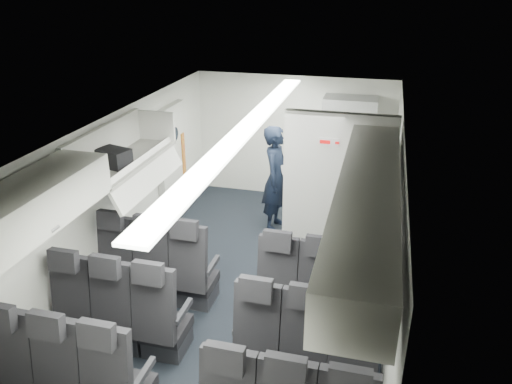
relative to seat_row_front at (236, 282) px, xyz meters
The scene contains 13 objects.
cabin_shell 0.90m from the seat_row_front, 90.00° to the left, with size 3.41×6.01×2.16m.
seat_row_front is the anchor object (origin of this frame).
seat_row_mid 0.90m from the seat_row_front, 90.00° to the right, with size 3.33×0.56×1.24m.
overhead_bin_left_rear 2.50m from the seat_row_front, 133.68° to the right, with size 0.53×1.80×0.40m.
overhead_bin_left_front_open 1.98m from the seat_row_front, 168.87° to the left, with size 0.64×1.70×0.72m.
overhead_bin_right_rear 2.50m from the seat_row_front, 46.32° to the right, with size 0.53×1.80×0.40m.
overhead_bin_right_front 2.04m from the seat_row_front, 11.46° to the left, with size 0.53×1.70×0.40m.
bulkhead_partition 1.79m from the seat_row_front, 53.69° to the left, with size 1.40×0.15×2.13m.
galley_unit 3.43m from the seat_row_front, 73.72° to the left, with size 0.85×0.52×1.90m.
boarding_door 2.71m from the seat_row_front, 128.16° to the left, with size 0.12×1.27×1.86m.
flight_attendant 2.25m from the seat_row_front, 90.39° to the left, with size 0.60×0.40×1.65m, color black.
carry_on_bag 1.99m from the seat_row_front, behind, with size 0.36×0.25×0.21m, color black.
papers 2.26m from the seat_row_front, 85.37° to the left, with size 0.21×0.02×0.15m, color white.
Camera 1 is at (1.45, -5.20, 3.68)m, focal length 35.00 mm.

